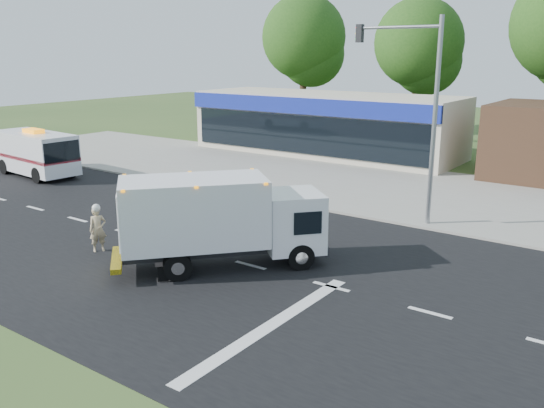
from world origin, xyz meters
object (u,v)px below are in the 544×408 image
object	(u,v)px
ems_box_truck	(217,216)
emergency_worker	(98,228)
traffic_signal_pole	(420,100)
ambulance_van	(37,153)

from	to	relation	value
ems_box_truck	emergency_worker	bearing A→B (deg)	148.01
emergency_worker	traffic_signal_pole	world-z (taller)	traffic_signal_pole
ems_box_truck	ambulance_van	world-z (taller)	ems_box_truck
emergency_worker	traffic_signal_pole	size ratio (longest dim) A/B	0.21
ems_box_truck	traffic_signal_pole	distance (m)	9.41
emergency_worker	ambulance_van	distance (m)	14.29
ambulance_van	traffic_signal_pole	distance (m)	21.00
ambulance_van	ems_box_truck	bearing A→B (deg)	-10.95
traffic_signal_pole	ems_box_truck	bearing A→B (deg)	-110.81
ems_box_truck	traffic_signal_pole	world-z (taller)	traffic_signal_pole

